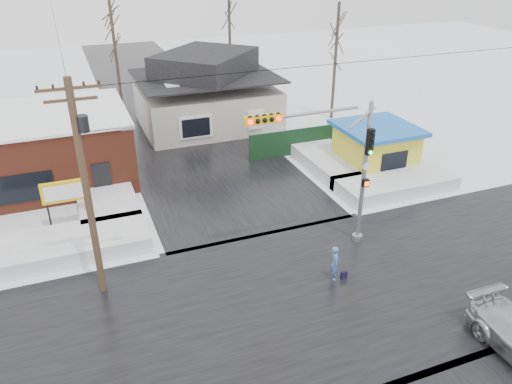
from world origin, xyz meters
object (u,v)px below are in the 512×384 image
object	(u,v)px
pedestrian	(335,263)
traffic_signal	(336,160)
utility_pole	(87,180)
marquee_sign	(64,193)
kiosk	(375,147)

from	to	relation	value
pedestrian	traffic_signal	bearing A→B (deg)	-1.76
utility_pole	pedestrian	distance (m)	10.66
pedestrian	marquee_sign	bearing A→B (deg)	72.09
marquee_sign	kiosk	xyz separation A→B (m)	(18.50, 0.50, -0.46)
marquee_sign	kiosk	world-z (taller)	kiosk
traffic_signal	pedestrian	size ratio (longest dim) A/B	4.38
utility_pole	marquee_sign	world-z (taller)	utility_pole
kiosk	pedestrian	xyz separation A→B (m)	(-8.09, -9.32, -0.66)
traffic_signal	marquee_sign	world-z (taller)	traffic_signal
traffic_signal	kiosk	world-z (taller)	traffic_signal
marquee_sign	pedestrian	world-z (taller)	marquee_sign
utility_pole	kiosk	xyz separation A→B (m)	(17.43, 6.49, -3.65)
utility_pole	marquee_sign	xyz separation A→B (m)	(-1.07, 5.99, -3.19)
traffic_signal	utility_pole	xyz separation A→B (m)	(-10.36, 0.53, 0.57)
utility_pole	kiosk	world-z (taller)	utility_pole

